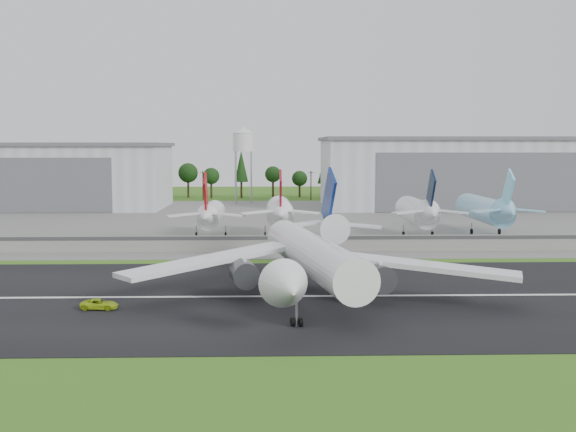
{
  "coord_description": "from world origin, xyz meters",
  "views": [
    {
      "loc": [
        4.46,
        -93.81,
        21.99
      ],
      "look_at": [
        8.18,
        40.0,
        9.0
      ],
      "focal_mm": 45.0,
      "sensor_mm": 36.0,
      "label": 1
    }
  ],
  "objects_px": {
    "parked_jet_navy": "(419,212)",
    "main_airliner": "(313,264)",
    "ground_vehicle": "(99,304)",
    "parked_jet_red_b": "(280,212)",
    "parked_jet_skyblue": "(488,210)",
    "parked_jet_red_a": "(210,214)"
  },
  "relations": [
    {
      "from": "parked_jet_navy",
      "to": "main_airliner",
      "type": "bearing_deg",
      "value": -113.91
    },
    {
      "from": "ground_vehicle",
      "to": "parked_jet_red_b",
      "type": "bearing_deg",
      "value": -16.14
    },
    {
      "from": "main_airliner",
      "to": "parked_jet_skyblue",
      "type": "bearing_deg",
      "value": -133.36
    },
    {
      "from": "parked_jet_red_b",
      "to": "parked_jet_navy",
      "type": "distance_m",
      "value": 33.4
    },
    {
      "from": "parked_jet_skyblue",
      "to": "ground_vehicle",
      "type": "bearing_deg",
      "value": -134.12
    },
    {
      "from": "main_airliner",
      "to": "parked_jet_navy",
      "type": "xyz_separation_m",
      "value": [
        29.72,
        67.02,
        1.48
      ]
    },
    {
      "from": "ground_vehicle",
      "to": "parked_jet_navy",
      "type": "bearing_deg",
      "value": -35.6
    },
    {
      "from": "parked_jet_red_a",
      "to": "parked_jet_red_b",
      "type": "xyz_separation_m",
      "value": [
        16.46,
        0.08,
        0.52
      ]
    },
    {
      "from": "parked_jet_red_b",
      "to": "parked_jet_navy",
      "type": "bearing_deg",
      "value": -0.01
    },
    {
      "from": "main_airliner",
      "to": "parked_jet_navy",
      "type": "height_order",
      "value": "main_airliner"
    },
    {
      "from": "ground_vehicle",
      "to": "parked_jet_navy",
      "type": "distance_m",
      "value": 94.98
    },
    {
      "from": "parked_jet_red_a",
      "to": "parked_jet_skyblue",
      "type": "relative_size",
      "value": 0.84
    },
    {
      "from": "main_airliner",
      "to": "parked_jet_red_a",
      "type": "bearing_deg",
      "value": -83.1
    },
    {
      "from": "main_airliner",
      "to": "parked_jet_navy",
      "type": "bearing_deg",
      "value": -123.76
    },
    {
      "from": "main_airliner",
      "to": "parked_jet_red_a",
      "type": "xyz_separation_m",
      "value": [
        -20.14,
        66.94,
        1.0
      ]
    },
    {
      "from": "parked_jet_red_a",
      "to": "parked_jet_red_b",
      "type": "relative_size",
      "value": 1.0
    },
    {
      "from": "parked_jet_red_b",
      "to": "ground_vehicle",
      "type": "bearing_deg",
      "value": -108.97
    },
    {
      "from": "main_airliner",
      "to": "parked_jet_red_b",
      "type": "distance_m",
      "value": 67.14
    },
    {
      "from": "parked_jet_red_b",
      "to": "parked_jet_skyblue",
      "type": "height_order",
      "value": "parked_jet_skyblue"
    },
    {
      "from": "parked_jet_navy",
      "to": "parked_jet_skyblue",
      "type": "distance_m",
      "value": 18.66
    },
    {
      "from": "ground_vehicle",
      "to": "parked_jet_red_b",
      "type": "distance_m",
      "value": 78.74
    },
    {
      "from": "ground_vehicle",
      "to": "parked_jet_skyblue",
      "type": "xyz_separation_m",
      "value": [
        76.9,
        79.29,
        5.6
      ]
    }
  ]
}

